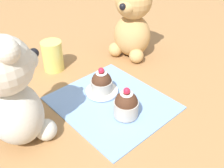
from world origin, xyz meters
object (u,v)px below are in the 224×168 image
(teddy_bear_tan, at_px, (132,21))
(juice_glass, at_px, (53,56))
(saucer_plate, at_px, (102,91))
(cupcake_near_tan_bear, at_px, (102,82))
(cupcake_near_cream_bear, at_px, (126,105))
(teddy_bear_cream, at_px, (12,93))

(teddy_bear_tan, height_order, juice_glass, teddy_bear_tan)
(teddy_bear_tan, bearing_deg, saucer_plate, -79.81)
(teddy_bear_tan, relative_size, cupcake_near_tan_bear, 3.52)
(cupcake_near_tan_bear, bearing_deg, teddy_bear_tan, -65.21)
(cupcake_near_tan_bear, height_order, juice_glass, juice_glass)
(teddy_bear_tan, xyz_separation_m, cupcake_near_cream_bear, (-0.19, 0.21, -0.08))
(cupcake_near_tan_bear, bearing_deg, cupcake_near_cream_bear, 171.41)
(saucer_plate, bearing_deg, juice_glass, 7.58)
(teddy_bear_cream, distance_m, cupcake_near_cream_bear, 0.23)
(teddy_bear_cream, relative_size, teddy_bear_tan, 1.02)
(teddy_bear_cream, height_order, cupcake_near_cream_bear, teddy_bear_cream)
(cupcake_near_cream_bear, distance_m, cupcake_near_tan_bear, 0.10)
(cupcake_near_tan_bear, distance_m, juice_glass, 0.18)
(teddy_bear_cream, bearing_deg, cupcake_near_tan_bear, -92.74)
(teddy_bear_tan, bearing_deg, teddy_bear_cream, -92.05)
(cupcake_near_cream_bear, bearing_deg, juice_glass, 1.83)
(saucer_plate, bearing_deg, teddy_bear_cream, 89.99)
(cupcake_near_cream_bear, distance_m, saucer_plate, 0.10)
(saucer_plate, bearing_deg, teddy_bear_tan, -65.21)
(teddy_bear_tan, xyz_separation_m, cupcake_near_tan_bear, (-0.09, 0.19, -0.08))
(cupcake_near_cream_bear, bearing_deg, saucer_plate, -8.59)
(teddy_bear_tan, distance_m, cupcake_near_tan_bear, 0.23)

